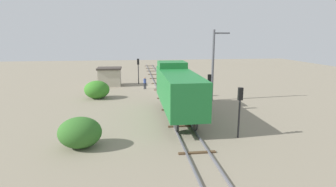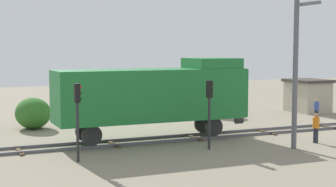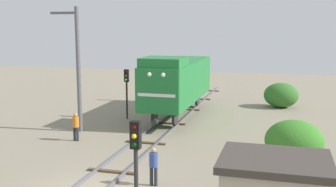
% 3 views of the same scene
% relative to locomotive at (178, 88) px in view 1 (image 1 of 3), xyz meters
% --- Properties ---
extents(ground_plane, '(91.05, 91.05, 0.00)m').
position_rel_locomotive_xyz_m(ground_plane, '(0.00, -15.13, -2.77)').
color(ground_plane, gray).
extents(railway_track, '(2.40, 60.70, 0.16)m').
position_rel_locomotive_xyz_m(railway_track, '(0.00, -15.13, -2.70)').
color(railway_track, '#595960').
rests_on(railway_track, ground).
extents(locomotive, '(2.90, 11.60, 4.60)m').
position_rel_locomotive_xyz_m(locomotive, '(0.00, 0.00, 0.00)').
color(locomotive, '#1E7233').
rests_on(locomotive, railway_track).
extents(traffic_signal_near, '(0.32, 0.34, 3.91)m').
position_rel_locomotive_xyz_m(traffic_signal_near, '(3.20, -18.02, -0.04)').
color(traffic_signal_near, '#262628').
rests_on(traffic_signal_near, ground).
extents(traffic_signal_mid, '(0.32, 0.34, 3.66)m').
position_rel_locomotive_xyz_m(traffic_signal_mid, '(-3.40, -1.72, -0.21)').
color(traffic_signal_mid, '#262628').
rests_on(traffic_signal_mid, ground).
extents(traffic_signal_far, '(0.32, 0.34, 3.72)m').
position_rel_locomotive_xyz_m(traffic_signal_far, '(-3.60, 5.39, -0.17)').
color(traffic_signal_far, '#262628').
rests_on(traffic_signal_far, ground).
extents(worker_near_track, '(0.38, 0.38, 1.70)m').
position_rel_locomotive_xyz_m(worker_near_track, '(2.40, -13.62, -1.78)').
color(worker_near_track, '#262B38').
rests_on(worker_near_track, ground).
extents(worker_by_signal, '(0.38, 0.38, 1.70)m').
position_rel_locomotive_xyz_m(worker_by_signal, '(-4.20, -8.11, -1.78)').
color(worker_by_signal, '#262B38').
rests_on(worker_by_signal, ground).
extents(catenary_mast, '(1.94, 0.28, 8.00)m').
position_rel_locomotive_xyz_m(catenary_mast, '(-5.06, -5.98, 1.48)').
color(catenary_mast, '#595960').
rests_on(catenary_mast, ground).
extents(relay_hut, '(3.50, 2.90, 2.74)m').
position_rel_locomotive_xyz_m(relay_hut, '(7.50, -16.91, -1.38)').
color(relay_hut, '#B2A893').
rests_on(relay_hut, ground).
extents(bush_near, '(2.85, 2.33, 2.07)m').
position_rel_locomotive_xyz_m(bush_near, '(7.49, 5.72, -1.74)').
color(bush_near, '#316726').
rests_on(bush_near, ground).
extents(bush_mid, '(2.95, 2.41, 2.15)m').
position_rel_locomotive_xyz_m(bush_mid, '(8.29, -8.61, -1.70)').
color(bush_mid, '#377A26').
rests_on(bush_mid, ground).
extents(bush_far, '(1.70, 1.39, 1.23)m').
position_rel_locomotive_xyz_m(bush_far, '(-5.91, -15.42, -2.16)').
color(bush_far, '#256B26').
rests_on(bush_far, ground).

